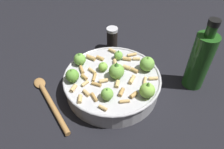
# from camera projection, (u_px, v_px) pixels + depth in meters

# --- Properties ---
(ground_plane) EXTENTS (2.40, 2.40, 0.00)m
(ground_plane) POSITION_uv_depth(u_px,v_px,m) (112.00, 89.00, 0.70)
(ground_plane) COLOR black
(cooking_pan) EXTENTS (0.31, 0.31, 0.12)m
(cooking_pan) POSITION_uv_depth(u_px,v_px,m) (112.00, 81.00, 0.68)
(cooking_pan) COLOR #B7B7BC
(cooking_pan) RESTS_ON ground
(pepper_shaker) EXTENTS (0.04, 0.04, 0.09)m
(pepper_shaker) POSITION_uv_depth(u_px,v_px,m) (113.00, 39.00, 0.83)
(pepper_shaker) COLOR black
(pepper_shaker) RESTS_ON ground
(olive_oil_bottle) EXTENTS (0.07, 0.07, 0.24)m
(olive_oil_bottle) POSITION_uv_depth(u_px,v_px,m) (200.00, 60.00, 0.65)
(olive_oil_bottle) COLOR #1E4C19
(olive_oil_bottle) RESTS_ON ground
(wooden_spoon) EXTENTS (0.23, 0.16, 0.02)m
(wooden_spoon) POSITION_uv_depth(u_px,v_px,m) (49.00, 100.00, 0.66)
(wooden_spoon) COLOR #9E703D
(wooden_spoon) RESTS_ON ground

